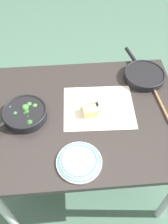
# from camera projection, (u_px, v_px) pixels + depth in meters

# --- Properties ---
(ground_plane) EXTENTS (14.00, 14.00, 0.00)m
(ground_plane) POSITION_uv_depth(u_px,v_px,m) (84.00, 171.00, 1.93)
(ground_plane) COLOR #476B56
(dining_table_red) EXTENTS (1.09, 0.84, 0.72)m
(dining_table_red) POSITION_uv_depth(u_px,v_px,m) (84.00, 124.00, 1.43)
(dining_table_red) COLOR #2D2826
(dining_table_red) RESTS_ON ground_plane
(skillet_broccoli) EXTENTS (0.36, 0.27, 0.07)m
(skillet_broccoli) POSITION_uv_depth(u_px,v_px,m) (24.00, 114.00, 1.33)
(skillet_broccoli) COLOR black
(skillet_broccoli) RESTS_ON dining_table_red
(skillet_eggs) EXTENTS (0.25, 0.39, 0.05)m
(skillet_eggs) POSITION_uv_depth(u_px,v_px,m) (144.00, 75.00, 1.52)
(skillet_eggs) COLOR black
(skillet_eggs) RESTS_ON dining_table_red
(wooden_spoon) EXTENTS (0.06, 0.38, 0.02)m
(wooden_spoon) POSITION_uv_depth(u_px,v_px,m) (155.00, 92.00, 1.46)
(wooden_spoon) COLOR #996B42
(wooden_spoon) RESTS_ON dining_table_red
(parchment_sheet) EXTENTS (0.40, 0.33, 0.00)m
(parchment_sheet) POSITION_uv_depth(u_px,v_px,m) (99.00, 107.00, 1.39)
(parchment_sheet) COLOR beige
(parchment_sheet) RESTS_ON dining_table_red
(grater_knife) EXTENTS (0.23, 0.08, 0.02)m
(grater_knife) POSITION_uv_depth(u_px,v_px,m) (97.00, 104.00, 1.40)
(grater_knife) COLOR silver
(grater_knife) RESTS_ON dining_table_red
(cheese_block) EXTENTS (0.08, 0.07, 0.05)m
(cheese_block) POSITION_uv_depth(u_px,v_px,m) (90.00, 112.00, 1.34)
(cheese_block) COLOR #EFD67A
(cheese_block) RESTS_ON dining_table_red
(dinner_plate_stack) EXTENTS (0.22, 0.22, 0.03)m
(dinner_plate_stack) POSITION_uv_depth(u_px,v_px,m) (79.00, 161.00, 1.17)
(dinner_plate_stack) COLOR silver
(dinner_plate_stack) RESTS_ON dining_table_red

